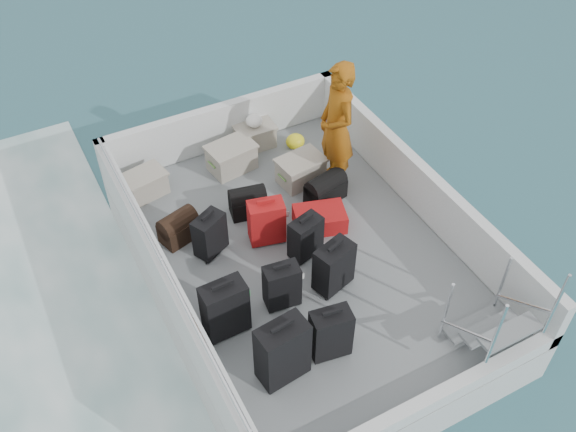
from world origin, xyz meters
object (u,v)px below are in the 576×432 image
object	(u,v)px
suitcase_4	(282,286)
suitcase_2	(210,235)
suitcase_0	(283,352)
suitcase_1	(225,309)
suitcase_3	(331,334)
crate_1	(232,158)
crate_3	(301,171)
suitcase_8	(320,219)
crate_0	(146,185)
crate_2	(255,136)
suitcase_5	(267,222)
suitcase_7	(306,238)
suitcase_6	(334,267)
passenger	(337,128)

from	to	relation	value
suitcase_4	suitcase_2	bearing A→B (deg)	116.99
suitcase_0	suitcase_1	size ratio (longest dim) A/B	1.11
suitcase_3	crate_1	xyz separation A→B (m)	(0.34, 3.28, -0.14)
suitcase_2	crate_3	xyz separation A→B (m)	(1.61, 0.65, -0.11)
suitcase_0	suitcase_3	distance (m)	0.57
suitcase_4	suitcase_8	bearing A→B (deg)	48.60
suitcase_4	crate_0	bearing A→B (deg)	114.12
suitcase_2	crate_2	world-z (taller)	suitcase_2
suitcase_2	suitcase_5	size ratio (longest dim) A/B	0.95
suitcase_7	crate_0	xyz separation A→B (m)	(-1.36, 1.97, -0.13)
suitcase_4	crate_3	xyz separation A→B (m)	(1.21, 1.77, -0.12)
suitcase_0	suitcase_4	world-z (taller)	suitcase_0
crate_0	suitcase_8	bearing A→B (deg)	-42.81
suitcase_6	crate_0	bearing A→B (deg)	101.91
suitcase_2	suitcase_8	xyz separation A→B (m)	(1.40, -0.24, -0.16)
passenger	suitcase_5	bearing A→B (deg)	-61.41
crate_0	passenger	bearing A→B (deg)	-22.43
suitcase_2	suitcase_7	bearing A→B (deg)	-56.91
suitcase_1	suitcase_8	distance (m)	1.96
suitcase_8	passenger	size ratio (longest dim) A/B	0.35
crate_1	suitcase_1	bearing A→B (deg)	-115.54
suitcase_2	crate_2	size ratio (longest dim) A/B	1.07
suitcase_2	suitcase_6	size ratio (longest dim) A/B	0.91
suitcase_1	crate_1	world-z (taller)	suitcase_1
suitcase_3	suitcase_6	world-z (taller)	suitcase_3
suitcase_5	suitcase_8	distance (m)	0.73
suitcase_1	suitcase_4	size ratio (longest dim) A/B	1.22
suitcase_6	crate_3	world-z (taller)	suitcase_6
suitcase_5	crate_1	xyz separation A→B (m)	(0.19, 1.48, -0.12)
suitcase_0	crate_1	world-z (taller)	suitcase_0
crate_2	suitcase_7	bearing A→B (deg)	-99.98
suitcase_0	suitcase_7	world-z (taller)	suitcase_0
suitcase_8	passenger	distance (m)	1.19
suitcase_7	suitcase_8	bearing A→B (deg)	24.58
suitcase_3	suitcase_6	xyz separation A→B (m)	(0.51, 0.78, -0.01)
crate_0	crate_2	xyz separation A→B (m)	(1.76, 0.27, 0.00)
suitcase_5	crate_2	distance (m)	1.93
suitcase_8	crate_1	bearing A→B (deg)	35.15
suitcase_3	crate_0	world-z (taller)	suitcase_3
suitcase_7	crate_1	size ratio (longest dim) A/B	0.93
suitcase_6	crate_2	size ratio (longest dim) A/B	1.17
suitcase_8	crate_2	bearing A→B (deg)	17.17
suitcase_2	suitcase_0	bearing A→B (deg)	-117.72
suitcase_0	suitcase_1	distance (m)	0.84
suitcase_4	passenger	size ratio (longest dim) A/B	0.32
suitcase_2	crate_1	size ratio (longest dim) A/B	0.94
suitcase_2	crate_3	bearing A→B (deg)	-5.04
suitcase_7	suitcase_2	bearing A→B (deg)	134.16
suitcase_3	crate_2	distance (m)	3.71
suitcase_3	crate_2	world-z (taller)	suitcase_3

